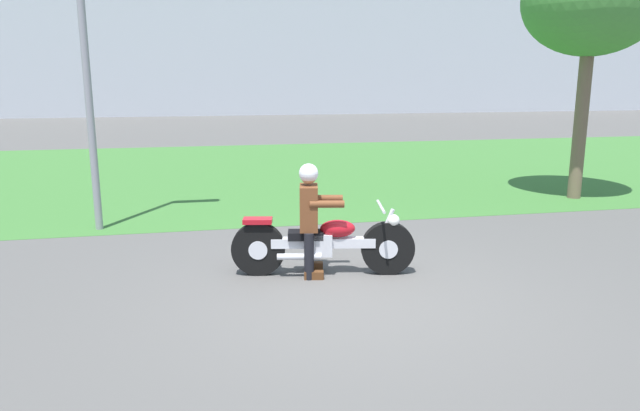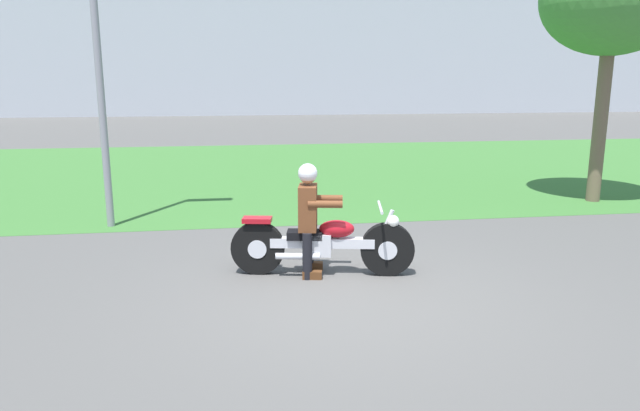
{
  "view_description": "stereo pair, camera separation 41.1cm",
  "coord_description": "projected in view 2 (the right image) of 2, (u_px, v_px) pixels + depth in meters",
  "views": [
    {
      "loc": [
        -1.6,
        -6.05,
        2.46
      ],
      "look_at": [
        -0.13,
        1.1,
        0.85
      ],
      "focal_mm": 32.99,
      "sensor_mm": 36.0,
      "label": 1
    },
    {
      "loc": [
        -1.2,
        -6.12,
        2.46
      ],
      "look_at": [
        -0.13,
        1.1,
        0.85
      ],
      "focal_mm": 32.99,
      "sensor_mm": 36.0,
      "label": 2
    }
  ],
  "objects": [
    {
      "name": "grass_verge",
      "position": [
        279.0,
        170.0,
        15.7
      ],
      "size": [
        60.0,
        12.0,
        0.01
      ],
      "primitive_type": "cube",
      "color": "#3D7533",
      "rests_on": "ground"
    },
    {
      "name": "tree_roadside",
      "position": [
        613.0,
        0.0,
        11.02
      ],
      "size": [
        2.65,
        2.65,
        4.95
      ],
      "color": "brown",
      "rests_on": "ground"
    },
    {
      "name": "rider_lead",
      "position": [
        309.0,
        210.0,
        7.29
      ],
      "size": [
        0.6,
        0.53,
        1.42
      ],
      "rotation": [
        0.0,
        0.0,
        -0.18
      ],
      "color": "black",
      "rests_on": "ground"
    },
    {
      "name": "stadium_facade",
      "position": [
        287.0,
        4.0,
        40.31
      ],
      "size": [
        58.35,
        8.0,
        14.62
      ],
      "primitive_type": "cube",
      "color": "#B2B7C1",
      "rests_on": "ground"
    },
    {
      "name": "motorcycle_lead",
      "position": [
        323.0,
        244.0,
        7.37
      ],
      "size": [
        2.29,
        0.74,
        0.9
      ],
      "rotation": [
        0.0,
        0.0,
        -0.18
      ],
      "color": "black",
      "rests_on": "ground"
    },
    {
      "name": "ground",
      "position": [
        346.0,
        300.0,
        6.61
      ],
      "size": [
        120.0,
        120.0,
        0.0
      ],
      "primitive_type": "plane",
      "color": "#565451"
    }
  ]
}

